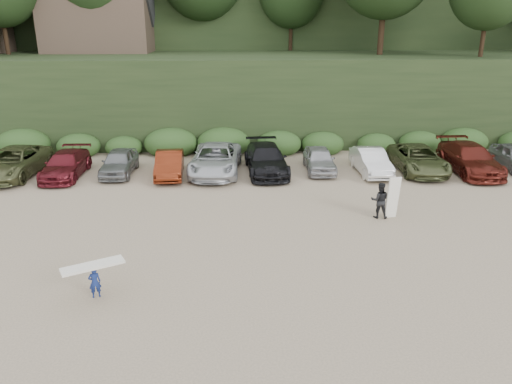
{
  "coord_description": "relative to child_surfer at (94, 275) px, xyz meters",
  "views": [
    {
      "loc": [
        -1.3,
        -17.75,
        8.58
      ],
      "look_at": [
        -0.54,
        3.0,
        1.3
      ],
      "focal_mm": 35.0,
      "sensor_mm": 36.0,
      "label": 1
    }
  ],
  "objects": [
    {
      "name": "parked_cars",
      "position": [
        5.08,
        13.45,
        -0.03
      ],
      "size": [
        39.64,
        6.28,
        1.64
      ],
      "color": "silver",
      "rests_on": "ground"
    },
    {
      "name": "ground",
      "position": [
        5.97,
        3.4,
        -0.8
      ],
      "size": [
        120.0,
        120.0,
        0.0
      ],
      "primitive_type": "plane",
      "color": "tan",
      "rests_on": "ground"
    },
    {
      "name": "adult_surfer",
      "position": [
        11.04,
        6.41,
        0.05
      ],
      "size": [
        1.29,
        0.75,
        1.96
      ],
      "color": "black",
      "rests_on": "ground"
    },
    {
      "name": "child_surfer",
      "position": [
        0.0,
        0.0,
        0.0
      ],
      "size": [
        1.98,
        1.4,
        1.17
      ],
      "color": "navy",
      "rests_on": "ground"
    }
  ]
}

